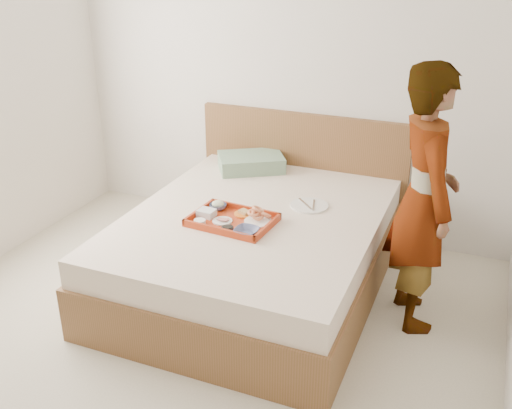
{
  "coord_description": "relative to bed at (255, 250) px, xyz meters",
  "views": [
    {
      "loc": [
        1.46,
        -2.17,
        2.15
      ],
      "look_at": [
        0.2,
        0.9,
        0.65
      ],
      "focal_mm": 41.32,
      "sensor_mm": 36.0,
      "label": 1
    }
  ],
  "objects": [
    {
      "name": "wall_back",
      "position": [
        -0.15,
        1.0,
        1.04
      ],
      "size": [
        3.5,
        0.01,
        2.6
      ],
      "primitive_type": "cube",
      "color": "silver",
      "rests_on": "ground"
    },
    {
      "name": "navy_bowl_big",
      "position": [
        0.07,
        -0.3,
        0.3
      ],
      "size": [
        0.15,
        0.15,
        0.04
      ],
      "primitive_type": "imported",
      "rotation": [
        0.0,
        0.0,
        -0.08
      ],
      "color": "#161E41",
      "rests_on": "tray"
    },
    {
      "name": "dinner_plate",
      "position": [
        0.29,
        0.25,
        0.27
      ],
      "size": [
        0.34,
        0.34,
        0.01
      ],
      "primitive_type": "cylinder",
      "rotation": [
        0.0,
        0.0,
        0.44
      ],
      "color": "white",
      "rests_on": "bed"
    },
    {
      "name": "bread_plate",
      "position": [
        -0.05,
        -0.06,
        0.28
      ],
      "size": [
        0.13,
        0.13,
        0.01
      ],
      "primitive_type": "cylinder",
      "rotation": [
        0.0,
        0.0,
        -0.08
      ],
      "color": "orange",
      "rests_on": "tray"
    },
    {
      "name": "meat_plate",
      "position": [
        -0.13,
        -0.2,
        0.28
      ],
      "size": [
        0.14,
        0.14,
        0.01
      ],
      "primitive_type": "cylinder",
      "rotation": [
        0.0,
        0.0,
        -0.08
      ],
      "color": "white",
      "rests_on": "tray"
    },
    {
      "name": "ground",
      "position": [
        -0.15,
        -1.0,
        -0.27
      ],
      "size": [
        3.5,
        4.0,
        0.01
      ],
      "primitive_type": "cube",
      "color": "beige",
      "rests_on": "ground"
    },
    {
      "name": "person",
      "position": [
        1.03,
        0.04,
        0.53
      ],
      "size": [
        0.58,
        0.68,
        1.58
      ],
      "primitive_type": "imported",
      "rotation": [
        0.0,
        0.0,
        1.99
      ],
      "color": "white",
      "rests_on": "ground"
    },
    {
      "name": "sauce_dish",
      "position": [
        -0.05,
        -0.31,
        0.29
      ],
      "size": [
        0.08,
        0.08,
        0.03
      ],
      "primitive_type": "cylinder",
      "rotation": [
        0.0,
        0.0,
        -0.08
      ],
      "color": "black",
      "rests_on": "tray"
    },
    {
      "name": "plastic_tub",
      "position": [
        -0.26,
        -0.17,
        0.3
      ],
      "size": [
        0.11,
        0.1,
        0.05
      ],
      "primitive_type": "cube",
      "rotation": [
        0.0,
        0.0,
        -0.08
      ],
      "color": "silver",
      "rests_on": "tray"
    },
    {
      "name": "pillow",
      "position": [
        -0.34,
        0.74,
        0.32
      ],
      "size": [
        0.58,
        0.53,
        0.12
      ],
      "primitive_type": "cube",
      "rotation": [
        0.0,
        0.0,
        0.56
      ],
      "color": "#86A584",
      "rests_on": "bed"
    },
    {
      "name": "cheese_round",
      "position": [
        -0.25,
        -0.28,
        0.29
      ],
      "size": [
        0.08,
        0.08,
        0.03
      ],
      "primitive_type": "cylinder",
      "rotation": [
        0.0,
        0.0,
        -0.08
      ],
      "color": "white",
      "rests_on": "tray"
    },
    {
      "name": "prawn_plate",
      "position": [
        0.08,
        -0.13,
        0.28
      ],
      "size": [
        0.19,
        0.19,
        0.01
      ],
      "primitive_type": "cylinder",
      "rotation": [
        0.0,
        0.0,
        -0.08
      ],
      "color": "white",
      "rests_on": "tray"
    },
    {
      "name": "salad_bowl",
      "position": [
        -0.24,
        -0.04,
        0.3
      ],
      "size": [
        0.12,
        0.12,
        0.03
      ],
      "primitive_type": "imported",
      "rotation": [
        0.0,
        0.0,
        -0.08
      ],
      "color": "#161E41",
      "rests_on": "tray"
    },
    {
      "name": "tray",
      "position": [
        -0.08,
        -0.17,
        0.29
      ],
      "size": [
        0.54,
        0.41,
        0.05
      ],
      "primitive_type": "cube",
      "rotation": [
        0.0,
        0.0,
        -0.08
      ],
      "color": "#B23312",
      "rests_on": "bed"
    },
    {
      "name": "bed",
      "position": [
        0.0,
        0.0,
        0.0
      ],
      "size": [
        1.65,
        2.0,
        0.53
      ],
      "primitive_type": "cube",
      "color": "brown",
      "rests_on": "ground"
    },
    {
      "name": "headboard",
      "position": [
        0.0,
        0.97,
        0.21
      ],
      "size": [
        1.65,
        0.06,
        0.95
      ],
      "primitive_type": "cube",
      "color": "brown",
      "rests_on": "ground"
    }
  ]
}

